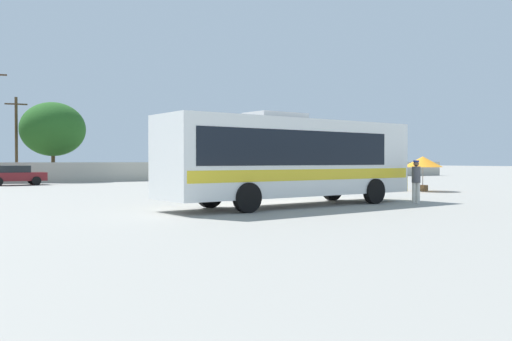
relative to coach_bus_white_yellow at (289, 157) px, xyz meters
name	(u,v)px	position (x,y,z in m)	size (l,w,h in m)	color
ground_plane	(190,192)	(0.25, 10.81, -1.93)	(300.00, 300.00, 0.00)	gray
perimeter_wall	(110,172)	(0.25, 28.38, -1.10)	(80.00, 0.30, 1.66)	#B2AD9E
coach_bus_white_yellow	(289,157)	(0.00, 0.00, 0.00)	(11.35, 3.89, 3.62)	white
attendant_by_bus_door	(416,179)	(5.44, -1.39, -0.90)	(0.51, 0.51, 1.80)	silver
vendor_umbrella_near_gate_orange	(423,162)	(12.44, 4.82, -0.24)	(2.26, 2.26, 2.04)	gray
parked_car_second_maroon	(15,175)	(-7.57, 25.00, -1.16)	(4.17, 2.13, 1.43)	maroon
utility_pole_far	(16,137)	(-6.74, 32.33, 1.86)	(1.80, 0.34, 7.22)	#4C3823
roadside_tree_midleft	(53,129)	(-3.93, 31.40, 2.58)	(5.48, 5.48, 6.85)	brown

